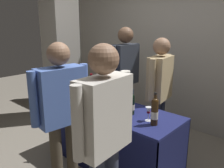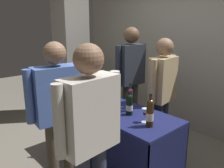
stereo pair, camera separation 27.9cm
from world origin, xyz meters
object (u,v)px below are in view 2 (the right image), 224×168
vendor_presenter (162,89)px  taster_foreground_right (58,105)px  tasting_table (112,126)px  wine_glass_near_vendor (112,94)px  concrete_pillar (70,31)px  display_bottle_0 (150,113)px  wine_glass_mid (145,112)px  featured_wine_bottle (75,86)px

vendor_presenter → taster_foreground_right: bearing=-21.2°
tasting_table → taster_foreground_right: 0.85m
wine_glass_near_vendor → vendor_presenter: (0.47, 0.45, 0.09)m
concrete_pillar → taster_foreground_right: bearing=-36.1°
display_bottle_0 → wine_glass_mid: 0.11m
display_bottle_0 → vendor_presenter: 0.79m
display_bottle_0 → vendor_presenter: vendor_presenter is taller
wine_glass_mid → taster_foreground_right: bearing=-130.2°
featured_wine_bottle → wine_glass_mid: size_ratio=2.02×
wine_glass_near_vendor → wine_glass_mid: 0.77m
wine_glass_mid → display_bottle_0: bearing=-22.9°
concrete_pillar → tasting_table: (1.81, -0.59, -1.10)m
featured_wine_bottle → tasting_table: bearing=3.7°
vendor_presenter → wine_glass_near_vendor: bearing=-54.7°
vendor_presenter → display_bottle_0: bearing=19.5°
wine_glass_mid → tasting_table: bearing=176.6°
concrete_pillar → vendor_presenter: bearing=1.1°
featured_wine_bottle → wine_glass_mid: bearing=0.7°
featured_wine_bottle → display_bottle_0: size_ratio=0.91×
featured_wine_bottle → display_bottle_0: (1.40, -0.03, 0.01)m
tasting_table → wine_glass_mid: wine_glass_mid is taller
concrete_pillar → tasting_table: size_ratio=1.89×
vendor_presenter → taster_foreground_right: (-0.31, -1.34, 0.02)m
concrete_pillar → wine_glass_mid: (2.36, -0.62, -0.74)m
concrete_pillar → wine_glass_near_vendor: size_ratio=25.19×
wine_glass_mid → vendor_presenter: (-0.27, 0.66, 0.07)m
tasting_table → taster_foreground_right: bearing=-92.3°
concrete_pillar → wine_glass_near_vendor: bearing=-14.3°
vendor_presenter → concrete_pillar: bearing=-97.2°
tasting_table → wine_glass_mid: bearing=-3.4°
concrete_pillar → wine_glass_mid: bearing=-14.7°
display_bottle_0 → wine_glass_near_vendor: (-0.84, 0.25, -0.06)m
tasting_table → vendor_presenter: bearing=65.7°
concrete_pillar → featured_wine_bottle: 1.43m
tasting_table → display_bottle_0: (0.65, -0.08, 0.39)m
featured_wine_bottle → taster_foreground_right: bearing=-43.0°
display_bottle_0 → wine_glass_mid: display_bottle_0 is taller
tasting_table → display_bottle_0: display_bottle_0 is taller
display_bottle_0 → tasting_table: bearing=173.4°
wine_glass_near_vendor → taster_foreground_right: size_ratio=0.08×
wine_glass_mid → taster_foreground_right: size_ratio=0.10×
wine_glass_mid → wine_glass_near_vendor: bearing=164.4°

